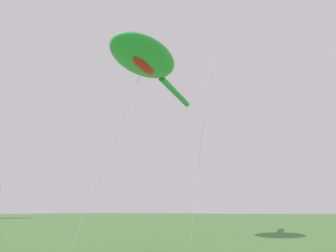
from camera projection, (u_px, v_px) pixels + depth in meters
name	position (u px, v px, depth m)	size (l,w,h in m)	color
big_show_kite	(145.00, 60.00, 18.45)	(11.28, 4.08, 10.74)	green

